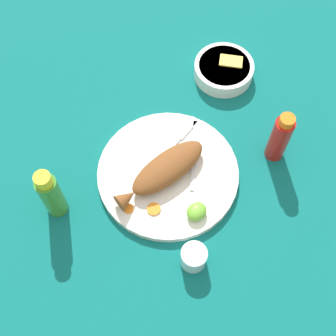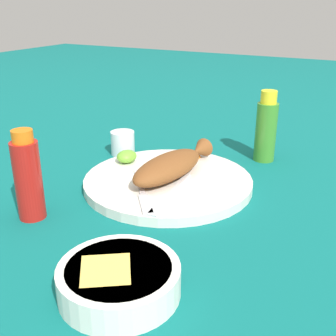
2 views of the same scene
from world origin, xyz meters
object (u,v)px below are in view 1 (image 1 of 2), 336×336
(fork_near, at_px, (177,141))
(salt_cup, at_px, (194,258))
(main_plate, at_px, (168,174))
(hot_sauce_bottle_green, at_px, (51,194))
(fried_fish, at_px, (164,170))
(hot_sauce_bottle_red, at_px, (280,138))
(fork_far, at_px, (195,150))
(guacamole_bowl, at_px, (224,69))

(fork_near, height_order, salt_cup, salt_cup)
(main_plate, distance_m, hot_sauce_bottle_green, 0.27)
(fried_fish, relative_size, hot_sauce_bottle_red, 1.59)
(fork_near, relative_size, hot_sauce_bottle_red, 1.22)
(main_plate, relative_size, hot_sauce_bottle_red, 2.14)
(main_plate, bearing_deg, fork_far, -4.15)
(fried_fish, height_order, salt_cup, fried_fish)
(hot_sauce_bottle_red, height_order, hot_sauce_bottle_green, hot_sauce_bottle_green)
(fork_near, xyz_separation_m, hot_sauce_bottle_red, (0.14, -0.18, 0.05))
(main_plate, height_order, fried_fish, fried_fish)
(main_plate, distance_m, fork_near, 0.08)
(fork_near, relative_size, guacamole_bowl, 1.22)
(hot_sauce_bottle_red, relative_size, salt_cup, 2.75)
(fork_far, bearing_deg, hot_sauce_bottle_red, -83.92)
(fork_far, height_order, hot_sauce_bottle_green, hot_sauce_bottle_green)
(hot_sauce_bottle_green, distance_m, guacamole_bowl, 0.54)
(hot_sauce_bottle_green, bearing_deg, hot_sauce_bottle_red, -30.64)
(fork_near, relative_size, fork_far, 1.20)
(fork_near, bearing_deg, fried_fish, -161.96)
(main_plate, height_order, salt_cup, salt_cup)
(fried_fish, bearing_deg, hot_sauce_bottle_green, 157.56)
(main_plate, bearing_deg, hot_sauce_bottle_green, 151.80)
(fork_far, relative_size, hot_sauce_bottle_red, 1.01)
(fork_near, distance_m, guacamole_bowl, 0.25)
(hot_sauce_bottle_red, distance_m, guacamole_bowl, 0.26)
(hot_sauce_bottle_red, bearing_deg, salt_cup, -173.42)
(hot_sauce_bottle_red, xyz_separation_m, guacamole_bowl, (0.09, 0.24, -0.05))
(fork_near, bearing_deg, salt_cup, -137.06)
(guacamole_bowl, bearing_deg, hot_sauce_bottle_green, 177.48)
(fork_far, xyz_separation_m, guacamole_bowl, (0.23, 0.10, 0.00))
(hot_sauce_bottle_red, bearing_deg, fried_fish, 147.98)
(fried_fish, xyz_separation_m, hot_sauce_bottle_green, (-0.22, 0.12, 0.03))
(main_plate, xyz_separation_m, hot_sauce_bottle_green, (-0.23, 0.12, 0.06))
(main_plate, bearing_deg, hot_sauce_bottle_red, -33.08)
(fork_near, bearing_deg, hot_sauce_bottle_red, -59.09)
(fried_fish, relative_size, fork_far, 1.56)
(guacamole_bowl, bearing_deg, hot_sauce_bottle_red, -111.55)
(fork_near, relative_size, hot_sauce_bottle_green, 1.18)
(fork_near, height_order, hot_sauce_bottle_green, hot_sauce_bottle_green)
(fork_far, distance_m, hot_sauce_bottle_green, 0.34)
(fried_fish, xyz_separation_m, hot_sauce_bottle_red, (0.23, -0.14, 0.03))
(guacamole_bowl, bearing_deg, main_plate, -162.37)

